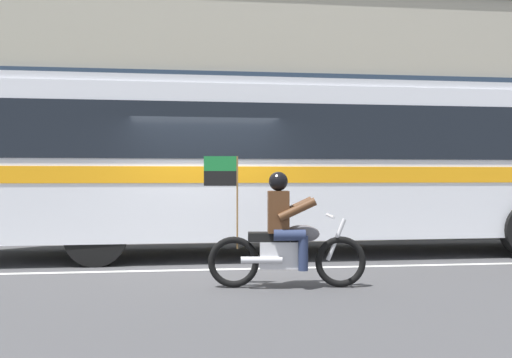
# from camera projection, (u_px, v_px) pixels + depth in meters

# --- Properties ---
(ground_plane) EXTENTS (60.00, 60.00, 0.00)m
(ground_plane) POSITION_uv_depth(u_px,v_px,m) (206.00, 264.00, 10.14)
(ground_plane) COLOR #3D3D3F
(sidewalk_curb) EXTENTS (28.00, 3.80, 0.15)m
(sidewalk_curb) POSITION_uv_depth(u_px,v_px,m) (196.00, 232.00, 15.19)
(sidewalk_curb) COLOR gray
(sidewalk_curb) RESTS_ON ground_plane
(lane_center_stripe) EXTENTS (26.60, 0.14, 0.01)m
(lane_center_stripe) POSITION_uv_depth(u_px,v_px,m) (208.00, 270.00, 9.54)
(lane_center_stripe) COLOR silver
(lane_center_stripe) RESTS_ON ground_plane
(office_building_facade) EXTENTS (28.00, 0.89, 10.93)m
(office_building_facade) POSITION_uv_depth(u_px,v_px,m) (194.00, 41.00, 17.43)
(office_building_facade) COLOR gray
(office_building_facade) RESTS_ON ground_plane
(transit_bus) EXTENTS (13.31, 2.78, 3.22)m
(transit_bus) POSITION_uv_depth(u_px,v_px,m) (320.00, 157.00, 11.61)
(transit_bus) COLOR silver
(transit_bus) RESTS_ON ground_plane
(motorcycle_with_rider) EXTENTS (2.19, 0.66, 1.78)m
(motorcycle_with_rider) POSITION_uv_depth(u_px,v_px,m) (285.00, 238.00, 8.04)
(motorcycle_with_rider) COLOR black
(motorcycle_with_rider) RESTS_ON ground_plane
(fire_hydrant) EXTENTS (0.22, 0.30, 0.75)m
(fire_hydrant) POSITION_uv_depth(u_px,v_px,m) (263.00, 218.00, 13.93)
(fire_hydrant) COLOR gold
(fire_hydrant) RESTS_ON sidewalk_curb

